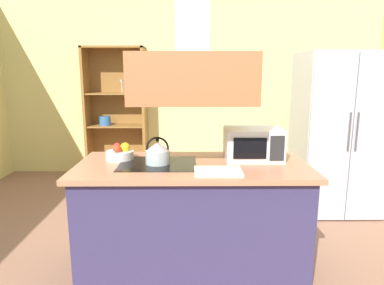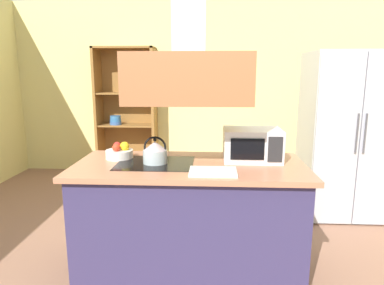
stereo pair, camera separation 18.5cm
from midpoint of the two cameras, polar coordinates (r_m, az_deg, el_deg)
ground_plane at (r=3.02m, az=1.68°, el=-20.57°), size 7.80×7.80×0.00m
wall_back at (r=5.57m, az=2.52°, el=8.88°), size 6.00×0.12×2.70m
kitchen_island at (r=2.86m, az=1.51°, el=-12.23°), size 1.82×0.86×0.90m
range_hood at (r=2.62m, az=1.66°, el=13.38°), size 0.90×0.70×1.32m
refrigerator at (r=4.26m, az=25.25°, el=1.09°), size 0.90×0.77×1.83m
dish_cabinet at (r=5.53m, az=-9.76°, el=3.91°), size 0.92×0.40×1.99m
kettle at (r=2.71m, az=-4.21°, el=-1.62°), size 0.19×0.19×0.21m
cutting_board at (r=2.48m, az=5.64°, el=-4.85°), size 0.34×0.24×0.02m
microwave at (r=2.85m, az=11.76°, el=-0.36°), size 0.46×0.35×0.26m
fruit_bowl at (r=2.92m, az=-10.16°, el=-1.65°), size 0.23×0.23×0.14m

